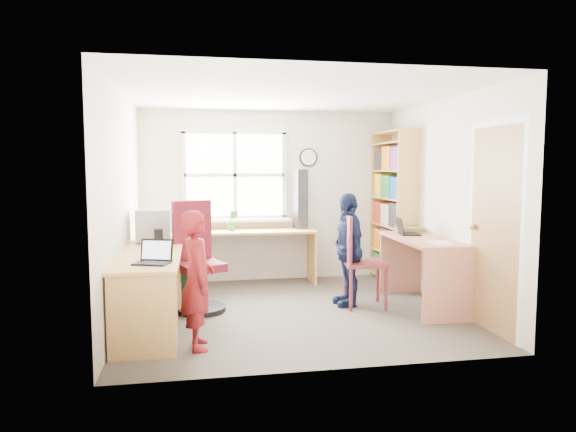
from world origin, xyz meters
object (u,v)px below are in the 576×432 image
object	(u,v)px
l_desk	(171,281)
person_green	(190,249)
right_desk	(424,257)
person_navy	(348,249)
wooden_chair	(358,257)
cd_tower	(300,199)
swivel_chair	(197,264)
bookshelf	(393,211)
person_red	(198,280)
laptop_left	(154,258)
potted_plant	(233,220)
laptop_right	(405,230)
crt_monitor	(153,225)

from	to	relation	value
l_desk	person_green	size ratio (longest dim) A/B	2.43
person_green	l_desk	bearing A→B (deg)	-157.79
right_desk	person_navy	xyz separation A→B (m)	(-0.85, 0.22, 0.08)
wooden_chair	cd_tower	distance (m)	1.59
right_desk	person_green	size ratio (longest dim) A/B	1.16
right_desk	swivel_chair	size ratio (longest dim) A/B	1.14
bookshelf	person_red	distance (m)	3.49
right_desk	person_red	size ratio (longest dim) A/B	1.13
laptop_left	potted_plant	bearing A→B (deg)	86.87
l_desk	bookshelf	size ratio (longest dim) A/B	1.40
l_desk	wooden_chair	bearing A→B (deg)	9.43
laptop_right	person_red	bearing A→B (deg)	126.34
l_desk	person_green	xyz separation A→B (m)	(0.18, 1.09, 0.15)
wooden_chair	crt_monitor	size ratio (longest dim) A/B	2.69
right_desk	cd_tower	xyz separation A→B (m)	(-1.14, 1.54, 0.59)
right_desk	cd_tower	size ratio (longest dim) A/B	1.68
right_desk	potted_plant	bearing A→B (deg)	146.74
l_desk	cd_tower	bearing A→B (deg)	46.08
swivel_chair	laptop_left	bearing A→B (deg)	-130.28
l_desk	crt_monitor	world-z (taller)	crt_monitor
right_desk	person_green	xyz separation A→B (m)	(-2.67, 0.87, 0.03)
wooden_chair	person_navy	size ratio (longest dim) A/B	0.81
swivel_chair	person_green	xyz separation A→B (m)	(-0.09, 0.55, 0.08)
wooden_chair	person_navy	world-z (taller)	person_navy
laptop_right	person_green	bearing A→B (deg)	87.40
person_navy	cd_tower	bearing A→B (deg)	-169.81
bookshelf	person_green	xyz separation A→B (m)	(-2.78, -0.38, -0.40)
bookshelf	laptop_left	size ratio (longest dim) A/B	5.74
crt_monitor	laptop_left	world-z (taller)	crt_monitor
laptop_right	person_navy	distance (m)	0.79
l_desk	laptop_right	distance (m)	2.84
person_red	person_navy	bearing A→B (deg)	-60.60
crt_monitor	wooden_chair	bearing A→B (deg)	-13.52
cd_tower	person_red	bearing A→B (deg)	-138.62
potted_plant	person_navy	xyz separation A→B (m)	(1.25, -1.25, -0.23)
cd_tower	person_navy	bearing A→B (deg)	-96.11
bookshelf	person_navy	distance (m)	1.45
wooden_chair	person_red	world-z (taller)	person_red
person_red	person_green	xyz separation A→B (m)	(-0.09, 1.81, -0.01)
cd_tower	person_green	size ratio (longest dim) A/B	0.69
cd_tower	wooden_chair	bearing A→B (deg)	-93.27
swivel_chair	person_green	distance (m)	0.56
crt_monitor	right_desk	bearing A→B (deg)	-12.98
bookshelf	crt_monitor	distance (m)	3.25
swivel_chair	laptop_left	distance (m)	1.19
swivel_chair	potted_plant	xyz separation A→B (m)	(0.49, 1.15, 0.36)
potted_plant	person_red	xyz separation A→B (m)	(-0.48, -2.41, -0.27)
crt_monitor	laptop_left	xyz separation A→B (m)	(0.11, -1.37, -0.14)
l_desk	right_desk	bearing A→B (deg)	4.55
cd_tower	person_navy	distance (m)	1.45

